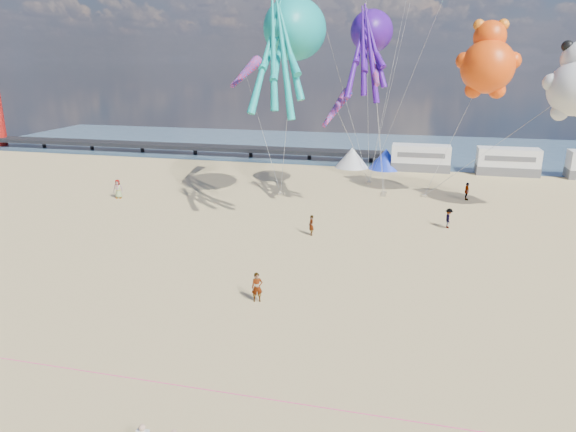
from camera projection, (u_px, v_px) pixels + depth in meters
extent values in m
plane|color=#D5BA7B|center=(294.00, 334.00, 24.28)|extent=(120.00, 120.00, 0.00)
plane|color=#3A586F|center=(377.00, 148.00, 75.42)|extent=(120.00, 120.00, 0.00)
cube|color=black|center=(168.00, 146.00, 71.16)|extent=(60.00, 3.00, 0.50)
cube|color=silver|center=(421.00, 158.00, 59.70)|extent=(6.60, 2.50, 3.00)
cube|color=silver|center=(508.00, 161.00, 57.57)|extent=(6.60, 2.50, 3.00)
cone|color=white|center=(352.00, 157.00, 61.57)|extent=(4.00, 4.00, 2.40)
cone|color=#1933CC|center=(386.00, 159.00, 60.68)|extent=(4.00, 4.00, 2.40)
cylinder|color=#F2338C|center=(265.00, 399.00, 19.62)|extent=(34.00, 0.03, 0.03)
imported|color=tan|center=(257.00, 287.00, 27.35)|extent=(0.70, 0.58, 1.63)
imported|color=#7F6659|center=(118.00, 189.00, 47.88)|extent=(0.73, 0.57, 1.77)
imported|color=#7F6659|center=(449.00, 218.00, 39.39)|extent=(0.61, 0.77, 1.55)
imported|color=#7F6659|center=(467.00, 191.00, 47.24)|extent=(0.62, 1.07, 1.65)
imported|color=#7F6659|center=(311.00, 225.00, 37.77)|extent=(1.10, 1.46, 1.53)
cube|color=gray|center=(281.00, 194.00, 49.19)|extent=(0.50, 0.35, 0.22)
cube|color=gray|center=(383.00, 195.00, 48.73)|extent=(0.50, 0.35, 0.22)
cube|color=gray|center=(424.00, 196.00, 48.52)|extent=(0.50, 0.35, 0.22)
cube|color=gray|center=(384.00, 192.00, 49.73)|extent=(0.50, 0.35, 0.22)
cube|color=gray|center=(369.00, 182.00, 53.80)|extent=(0.50, 0.35, 0.22)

